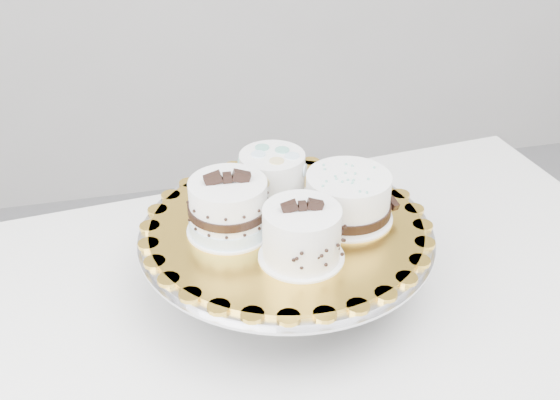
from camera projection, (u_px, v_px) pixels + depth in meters
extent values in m
cube|color=white|center=(308.00, 319.00, 1.01)|extent=(1.22, 0.88, 0.04)
cube|color=white|center=(463.00, 301.00, 1.62)|extent=(0.06, 0.06, 0.71)
cylinder|color=gray|center=(286.00, 287.00, 1.03)|extent=(0.19, 0.19, 0.01)
cylinder|color=gray|center=(286.00, 263.00, 1.01)|extent=(0.12, 0.12, 0.10)
cylinder|color=silver|center=(286.00, 231.00, 0.98)|extent=(0.40, 0.40, 0.01)
cylinder|color=silver|center=(286.00, 233.00, 0.98)|extent=(0.41, 0.41, 0.00)
cylinder|color=gold|center=(286.00, 226.00, 0.97)|extent=(0.42, 0.42, 0.01)
cylinder|color=white|center=(301.00, 256.00, 0.91)|extent=(0.11, 0.11, 0.00)
cylinder|color=white|center=(302.00, 233.00, 0.89)|extent=(0.11, 0.11, 0.07)
cylinder|color=white|center=(230.00, 229.00, 0.96)|extent=(0.12, 0.12, 0.00)
cylinder|color=white|center=(228.00, 206.00, 0.94)|extent=(0.11, 0.11, 0.07)
cylinder|color=#C2E1F5|center=(229.00, 223.00, 0.95)|extent=(0.11, 0.11, 0.02)
cylinder|color=black|center=(228.00, 207.00, 0.94)|extent=(0.11, 0.11, 0.01)
cylinder|color=white|center=(272.00, 195.00, 1.04)|extent=(0.11, 0.11, 0.00)
cylinder|color=white|center=(272.00, 175.00, 1.02)|extent=(0.11, 0.11, 0.07)
cylinder|color=white|center=(347.00, 216.00, 0.99)|extent=(0.13, 0.13, 0.00)
cylinder|color=white|center=(348.00, 196.00, 0.97)|extent=(0.14, 0.14, 0.06)
cylinder|color=black|center=(347.00, 207.00, 0.98)|extent=(0.12, 0.12, 0.01)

